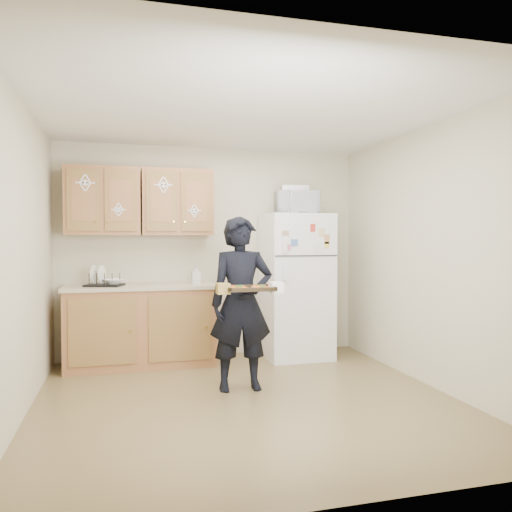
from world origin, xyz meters
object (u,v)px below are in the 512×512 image
at_px(refrigerator, 296,286).
at_px(dish_rack, 104,279).
at_px(baking_tray, 250,289).
at_px(microwave, 297,203).
at_px(person, 241,303).

height_order(refrigerator, dish_rack, refrigerator).
xyz_separation_m(baking_tray, microwave, (0.90, 1.34, 0.86)).
bearing_deg(dish_rack, microwave, -1.52).
xyz_separation_m(refrigerator, person, (-0.92, -1.09, -0.04)).
relative_size(microwave, dish_rack, 1.28).
bearing_deg(baking_tray, refrigerator, 58.22).
relative_size(refrigerator, microwave, 3.53).
bearing_deg(person, dish_rack, 140.53).
bearing_deg(microwave, baking_tray, -117.83).
bearing_deg(baking_tray, person, 93.11).
distance_m(refrigerator, dish_rack, 2.19).
relative_size(baking_tray, microwave, 0.86).
bearing_deg(refrigerator, dish_rack, 179.80).
xyz_separation_m(person, baking_tray, (0.01, -0.30, 0.16)).
height_order(baking_tray, dish_rack, dish_rack).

